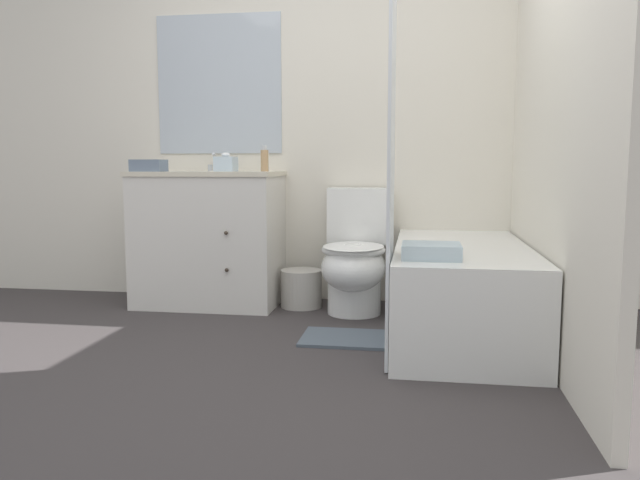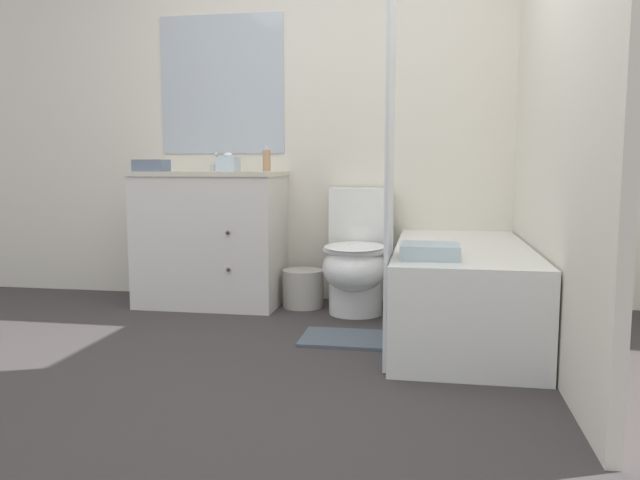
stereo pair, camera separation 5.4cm
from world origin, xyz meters
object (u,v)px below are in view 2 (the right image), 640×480
soap_dispenser (267,160)px  bath_mat (355,339)px  bathtub (461,290)px  vanity_cabinet (212,237)px  wastebasket (303,288)px  sink_faucet (220,166)px  bath_towel_folded (430,251)px  tissue_box (228,164)px  hand_towel_folded (151,166)px  toilet (356,260)px

soap_dispenser → bath_mat: bearing=-48.1°
bathtub → vanity_cabinet: bearing=162.2°
bathtub → wastebasket: 1.11m
sink_faucet → wastebasket: bearing=-17.2°
bath_towel_folded → bath_mat: 0.71m
wastebasket → bath_towel_folded: size_ratio=0.99×
bathtub → soap_dispenser: (-1.22, 0.54, 0.70)m
sink_faucet → soap_dispenser: 0.41m
tissue_box → bath_towel_folded: (1.29, -0.99, -0.40)m
hand_towel_folded → sink_faucet: bearing=49.1°
bathtub → bath_towel_folded: (-0.17, -0.50, 0.28)m
sink_faucet → hand_towel_folded: bearing=-130.9°
soap_dispenser → bath_towel_folded: size_ratio=0.62×
tissue_box → bath_mat: (0.91, -0.70, -0.92)m
sink_faucet → bath_mat: 1.65m
soap_dispenser → vanity_cabinet: bearing=-175.7°
hand_towel_folded → bath_mat: size_ratio=0.36×
vanity_cabinet → bath_towel_folded: 1.74m
sink_faucet → toilet: size_ratio=0.18×
vanity_cabinet → bathtub: size_ratio=0.60×
tissue_box → bathtub: bearing=-18.6°
sink_faucet → tissue_box: size_ratio=1.05×
bathtub → sink_faucet: bearing=155.9°
vanity_cabinet → toilet: bearing=-5.3°
sink_faucet → soap_dispenser: size_ratio=0.85×
sink_faucet → bath_mat: bearing=-41.4°
soap_dispenser → hand_towel_folded: soap_dispenser is taller
soap_dispenser → hand_towel_folded: 0.73m
bathtub → soap_dispenser: soap_dispenser is taller
toilet → wastebasket: bearing=164.5°
hand_towel_folded → bath_towel_folded: bearing=-25.6°
bathtub → tissue_box: (-1.46, 0.49, 0.68)m
soap_dispenser → sink_faucet: bearing=155.2°
toilet → wastebasket: size_ratio=2.89×
bathtub → bath_towel_folded: size_ratio=5.84×
wastebasket → soap_dispenser: 0.86m
soap_dispenser → bath_mat: soap_dispenser is taller
bath_mat → toilet: bearing=96.1°
vanity_cabinet → soap_dispenser: 0.63m
tissue_box → bath_mat: size_ratio=0.24×
vanity_cabinet → hand_towel_folded: hand_towel_folded is taller
wastebasket → tissue_box: 0.94m
tissue_box → soap_dispenser: bearing=10.7°
toilet → soap_dispenser: (-0.60, 0.12, 0.62)m
toilet → bathtub: bearing=-34.2°
tissue_box → vanity_cabinet: bearing=172.0°
bathtub → tissue_box: bearing=161.4°
soap_dispenser → bath_mat: (0.67, -0.74, -0.94)m
wastebasket → tissue_box: size_ratio=1.96×
vanity_cabinet → bath_towel_folded: vanity_cabinet is taller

